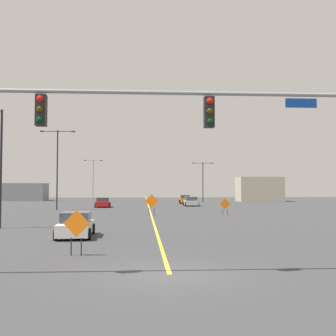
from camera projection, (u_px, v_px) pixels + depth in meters
The scene contains 15 objects.
ground at pixel (170, 275), 13.58m from camera, with size 194.55×194.55×0.00m, color #38383A.
road_centre_stripe at pixel (148, 204), 67.46m from camera, with size 0.16×108.08×0.01m.
traffic_signal_assembly at pixel (53, 122), 13.55m from camera, with size 16.92×0.44×6.56m.
street_lamp_near_right at pixel (93, 176), 82.11m from camera, with size 3.70×0.24×8.33m.
street_lamp_far_right at pixel (203, 178), 75.44m from camera, with size 3.96×0.24×7.39m.
street_lamp_mid_right at pixel (57, 163), 51.13m from camera, with size 4.31×0.24×9.97m.
construction_sign_left_shoulder at pixel (225, 205), 42.04m from camera, with size 1.14×0.07×1.72m.
construction_sign_right_lane at pixel (76, 227), 17.34m from camera, with size 1.13×0.30×1.92m.
construction_sign_right_shoulder at pixel (152, 202), 41.31m from camera, with size 1.37×0.25×2.15m.
car_orange_far at pixel (185, 199), 71.05m from camera, with size 2.13×4.68×1.46m.
car_silver_approaching at pixel (191, 202), 61.78m from camera, with size 2.07×4.17×1.39m.
car_red_passing at pixel (103, 203), 57.89m from camera, with size 2.27×4.00×1.37m.
car_white_mid at pixel (76, 225), 23.79m from camera, with size 2.13×4.22×1.43m.
roadside_building_west at pixel (22, 192), 85.63m from camera, with size 9.99×5.34×3.61m.
roadside_building_east at pixel (259, 189), 80.80m from camera, with size 8.56×5.13×4.80m.
Camera 1 is at (-0.91, -13.69, 2.91)m, focal length 43.87 mm.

